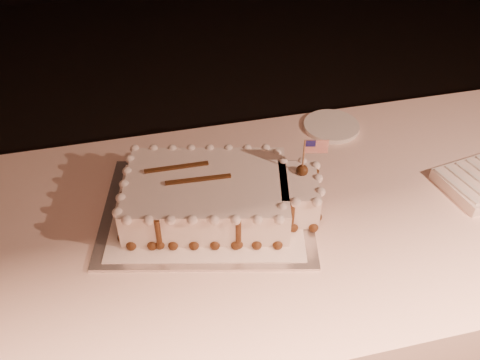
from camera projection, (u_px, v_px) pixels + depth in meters
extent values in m
cube|color=#FFD7C5|center=(342.00, 294.00, 1.56)|extent=(2.40, 0.80, 0.75)
cube|color=silver|center=(208.00, 210.00, 1.28)|extent=(0.57, 0.48, 0.01)
cube|color=white|center=(208.00, 209.00, 1.28)|extent=(0.51, 0.43, 0.00)
cube|color=white|center=(207.00, 195.00, 1.25)|extent=(0.42, 0.33, 0.09)
cube|color=white|center=(298.00, 194.00, 1.25)|extent=(0.12, 0.16, 0.09)
sphere|color=#552F15|center=(131.00, 246.00, 1.18)|extent=(0.02, 0.02, 0.02)
sphere|color=#552F15|center=(152.00, 245.00, 1.18)|extent=(0.02, 0.02, 0.02)
sphere|color=#552F15|center=(173.00, 245.00, 1.18)|extent=(0.02, 0.02, 0.02)
sphere|color=#552F15|center=(194.00, 245.00, 1.18)|extent=(0.02, 0.02, 0.02)
sphere|color=#552F15|center=(215.00, 245.00, 1.18)|extent=(0.02, 0.02, 0.02)
sphere|color=#552F15|center=(236.00, 245.00, 1.18)|extent=(0.02, 0.02, 0.02)
sphere|color=#552F15|center=(257.00, 245.00, 1.18)|extent=(0.02, 0.02, 0.02)
sphere|color=#552F15|center=(278.00, 245.00, 1.18)|extent=(0.02, 0.02, 0.02)
sphere|color=#552F15|center=(281.00, 233.00, 1.21)|extent=(0.02, 0.02, 0.02)
sphere|color=#552F15|center=(293.00, 227.00, 1.22)|extent=(0.02, 0.02, 0.02)
sphere|color=#552F15|center=(313.00, 227.00, 1.22)|extent=(0.02, 0.02, 0.02)
sphere|color=#552F15|center=(317.00, 217.00, 1.25)|extent=(0.02, 0.02, 0.02)
sphere|color=#552F15|center=(315.00, 203.00, 1.28)|extent=(0.02, 0.02, 0.02)
sphere|color=#552F15|center=(313.00, 191.00, 1.32)|extent=(0.02, 0.02, 0.02)
sphere|color=#552F15|center=(300.00, 186.00, 1.33)|extent=(0.02, 0.02, 0.02)
sphere|color=#552F15|center=(281.00, 187.00, 1.33)|extent=(0.02, 0.02, 0.02)
sphere|color=#552F15|center=(276.00, 178.00, 1.36)|extent=(0.02, 0.02, 0.02)
sphere|color=#552F15|center=(265.00, 173.00, 1.37)|extent=(0.02, 0.02, 0.02)
sphere|color=#552F15|center=(247.00, 173.00, 1.37)|extent=(0.02, 0.02, 0.02)
sphere|color=#552F15|center=(229.00, 173.00, 1.37)|extent=(0.02, 0.02, 0.02)
sphere|color=#552F15|center=(211.00, 173.00, 1.37)|extent=(0.02, 0.02, 0.02)
sphere|color=#552F15|center=(193.00, 173.00, 1.37)|extent=(0.02, 0.02, 0.02)
sphere|color=#552F15|center=(175.00, 173.00, 1.37)|extent=(0.02, 0.02, 0.02)
sphere|color=#552F15|center=(157.00, 173.00, 1.37)|extent=(0.02, 0.02, 0.02)
sphere|color=#552F15|center=(139.00, 173.00, 1.37)|extent=(0.02, 0.02, 0.02)
sphere|color=#552F15|center=(134.00, 184.00, 1.34)|extent=(0.02, 0.02, 0.02)
sphere|color=#552F15|center=(132.00, 196.00, 1.30)|extent=(0.02, 0.02, 0.02)
sphere|color=#552F15|center=(129.00, 209.00, 1.27)|extent=(0.02, 0.02, 0.02)
sphere|color=#552F15|center=(126.00, 223.00, 1.23)|extent=(0.02, 0.02, 0.02)
sphere|color=#552F15|center=(122.00, 238.00, 1.20)|extent=(0.02, 0.02, 0.02)
sphere|color=white|center=(126.00, 220.00, 1.13)|extent=(0.02, 0.02, 0.02)
sphere|color=white|center=(148.00, 220.00, 1.13)|extent=(0.02, 0.02, 0.02)
sphere|color=white|center=(170.00, 220.00, 1.13)|extent=(0.02, 0.02, 0.02)
sphere|color=white|center=(192.00, 220.00, 1.13)|extent=(0.02, 0.02, 0.02)
sphere|color=white|center=(214.00, 220.00, 1.13)|extent=(0.02, 0.02, 0.02)
sphere|color=white|center=(236.00, 220.00, 1.13)|extent=(0.02, 0.02, 0.02)
sphere|color=white|center=(257.00, 220.00, 1.13)|extent=(0.02, 0.02, 0.02)
sphere|color=white|center=(279.00, 220.00, 1.13)|extent=(0.02, 0.02, 0.02)
sphere|color=white|center=(282.00, 207.00, 1.16)|extent=(0.02, 0.02, 0.02)
sphere|color=white|center=(296.00, 202.00, 1.17)|extent=(0.02, 0.02, 0.02)
sphere|color=white|center=(317.00, 202.00, 1.17)|extent=(0.02, 0.02, 0.02)
sphere|color=white|center=(320.00, 192.00, 1.20)|extent=(0.02, 0.02, 0.02)
sphere|color=white|center=(318.00, 179.00, 1.23)|extent=(0.02, 0.02, 0.02)
sphere|color=white|center=(316.00, 166.00, 1.27)|extent=(0.02, 0.02, 0.02)
sphere|color=white|center=(302.00, 162.00, 1.28)|extent=(0.02, 0.02, 0.02)
sphere|color=white|center=(283.00, 162.00, 1.28)|extent=(0.02, 0.02, 0.02)
sphere|color=white|center=(277.00, 153.00, 1.31)|extent=(0.02, 0.02, 0.02)
sphere|color=white|center=(266.00, 149.00, 1.32)|extent=(0.02, 0.02, 0.02)
sphere|color=white|center=(247.00, 149.00, 1.32)|extent=(0.02, 0.02, 0.02)
sphere|color=white|center=(228.00, 149.00, 1.32)|extent=(0.02, 0.02, 0.02)
sphere|color=white|center=(210.00, 149.00, 1.32)|extent=(0.02, 0.02, 0.02)
sphere|color=white|center=(191.00, 149.00, 1.32)|extent=(0.02, 0.02, 0.02)
sphere|color=white|center=(172.00, 149.00, 1.32)|extent=(0.02, 0.02, 0.02)
sphere|color=white|center=(153.00, 149.00, 1.32)|extent=(0.02, 0.02, 0.02)
sphere|color=white|center=(135.00, 149.00, 1.32)|extent=(0.02, 0.02, 0.02)
sphere|color=white|center=(130.00, 159.00, 1.29)|extent=(0.02, 0.02, 0.02)
sphere|color=white|center=(127.00, 172.00, 1.25)|extent=(0.02, 0.02, 0.02)
sphere|color=white|center=(124.00, 185.00, 1.22)|extent=(0.02, 0.02, 0.02)
sphere|color=white|center=(121.00, 198.00, 1.18)|extent=(0.02, 0.02, 0.02)
sphere|color=white|center=(117.00, 213.00, 1.15)|extent=(0.02, 0.02, 0.02)
cylinder|color=#552F15|center=(158.00, 234.00, 1.16)|extent=(0.01, 0.01, 0.08)
sphere|color=#552F15|center=(160.00, 245.00, 1.18)|extent=(0.02, 0.02, 0.02)
cylinder|color=#552F15|center=(238.00, 233.00, 1.16)|extent=(0.01, 0.01, 0.08)
sphere|color=#552F15|center=(238.00, 244.00, 1.18)|extent=(0.02, 0.02, 0.02)
cylinder|color=#552F15|center=(292.00, 216.00, 1.20)|extent=(0.01, 0.01, 0.08)
sphere|color=#552F15|center=(291.00, 227.00, 1.22)|extent=(0.02, 0.02, 0.02)
cylinder|color=#552F15|center=(315.00, 184.00, 1.28)|extent=(0.01, 0.01, 0.08)
sphere|color=#552F15|center=(314.00, 195.00, 1.31)|extent=(0.02, 0.02, 0.02)
cylinder|color=#552F15|center=(276.00, 162.00, 1.35)|extent=(0.01, 0.01, 0.08)
sphere|color=#552F15|center=(275.00, 173.00, 1.37)|extent=(0.02, 0.02, 0.02)
cylinder|color=#552F15|center=(208.00, 162.00, 1.35)|extent=(0.01, 0.01, 0.08)
sphere|color=#552F15|center=(209.00, 173.00, 1.37)|extent=(0.02, 0.02, 0.02)
cylinder|color=#552F15|center=(139.00, 162.00, 1.35)|extent=(0.01, 0.01, 0.08)
sphere|color=#552F15|center=(141.00, 173.00, 1.37)|extent=(0.02, 0.02, 0.02)
cylinder|color=#552F15|center=(125.00, 206.00, 1.22)|extent=(0.01, 0.01, 0.08)
sphere|color=#552F15|center=(127.00, 217.00, 1.25)|extent=(0.02, 0.02, 0.02)
cube|color=#552F15|center=(177.00, 167.00, 1.25)|extent=(0.15, 0.01, 0.01)
cube|color=#552F15|center=(198.00, 179.00, 1.22)|extent=(0.15, 0.02, 0.01)
sphere|color=#552F15|center=(302.00, 171.00, 1.24)|extent=(0.03, 0.03, 0.03)
cylinder|color=#A66E47|center=(303.00, 159.00, 1.22)|extent=(0.00, 0.00, 0.11)
cube|color=red|center=(317.00, 147.00, 1.20)|extent=(0.05, 0.01, 0.04)
cube|color=navy|center=(311.00, 143.00, 1.19)|extent=(0.02, 0.01, 0.02)
cube|color=white|center=(456.00, 186.00, 1.31)|extent=(0.04, 0.14, 0.01)
cube|color=white|center=(467.00, 183.00, 1.32)|extent=(0.04, 0.14, 0.01)
cube|color=white|center=(478.00, 179.00, 1.33)|extent=(0.04, 0.14, 0.01)
cylinder|color=white|center=(331.00, 126.00, 1.55)|extent=(0.16, 0.16, 0.01)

